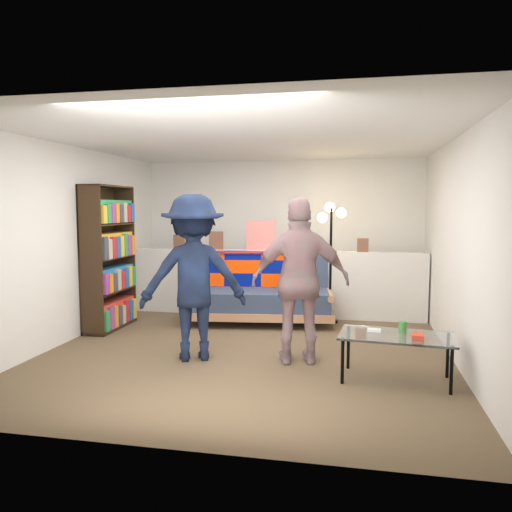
{
  "coord_description": "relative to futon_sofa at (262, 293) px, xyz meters",
  "views": [
    {
      "loc": [
        1.2,
        -5.57,
        1.64
      ],
      "look_at": [
        0.0,
        0.4,
        1.05
      ],
      "focal_mm": 35.0,
      "sensor_mm": 36.0,
      "label": 1
    }
  ],
  "objects": [
    {
      "name": "ledge_decor",
      "position": [
        -0.11,
        0.4,
        0.76
      ],
      "size": [
        2.97,
        0.02,
        0.45
      ],
      "color": "brown",
      "rests_on": "half_wall_ledge"
    },
    {
      "name": "coffee_table",
      "position": [
        1.72,
        -2.17,
        0.0
      ],
      "size": [
        1.11,
        0.68,
        0.55
      ],
      "color": "black",
      "rests_on": "ground"
    },
    {
      "name": "floor_lamp",
      "position": [
        0.97,
        0.18,
        0.8
      ],
      "size": [
        0.4,
        0.33,
        1.72
      ],
      "color": "black",
      "rests_on": "ground"
    },
    {
      "name": "futon_sofa",
      "position": [
        0.0,
        0.0,
        0.0
      ],
      "size": [
        2.16,
        1.22,
        0.89
      ],
      "color": "tan",
      "rests_on": "ground"
    },
    {
      "name": "person_left",
      "position": [
        -0.39,
        -1.87,
        0.48
      ],
      "size": [
        1.32,
        1.04,
        1.78
      ],
      "primitive_type": "imported",
      "rotation": [
        0.0,
        0.0,
        3.52
      ],
      "color": "black",
      "rests_on": "ground"
    },
    {
      "name": "ground",
      "position": [
        0.12,
        -1.38,
        -0.41
      ],
      "size": [
        5.0,
        5.0,
        0.0
      ],
      "primitive_type": "plane",
      "color": "brown",
      "rests_on": "ground"
    },
    {
      "name": "half_wall_ledge",
      "position": [
        0.12,
        0.42,
        0.09
      ],
      "size": [
        4.45,
        0.15,
        1.0
      ],
      "primitive_type": "cube",
      "color": "silver",
      "rests_on": "ground"
    },
    {
      "name": "person_right",
      "position": [
        0.76,
        -1.8,
        0.46
      ],
      "size": [
        1.09,
        0.62,
        1.75
      ],
      "primitive_type": "imported",
      "rotation": [
        0.0,
        0.0,
        3.34
      ],
      "color": "#C47E88",
      "rests_on": "ground"
    },
    {
      "name": "bookshelf",
      "position": [
        -1.96,
        -0.77,
        0.49
      ],
      "size": [
        0.32,
        0.97,
        1.94
      ],
      "color": "black",
      "rests_on": "ground"
    },
    {
      "name": "room_shell",
      "position": [
        0.12,
        -0.91,
        1.26
      ],
      "size": [
        4.6,
        5.05,
        2.45
      ],
      "color": "silver",
      "rests_on": "ground"
    }
  ]
}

